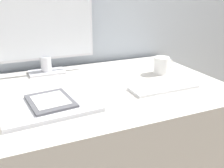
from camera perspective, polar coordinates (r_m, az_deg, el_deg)
desk at (r=1.30m, az=-7.21°, el=-16.94°), size 1.36×0.76×0.75m
monitor at (r=1.32m, az=-15.60°, el=12.11°), size 0.52×0.11×0.44m
keyboard at (r=1.15m, az=11.61°, el=-0.63°), size 0.31×0.11×0.01m
laptop at (r=0.96m, az=-13.99°, el=-5.12°), size 0.36×0.24×0.02m
ereader at (r=0.98m, az=-13.88°, el=-3.76°), size 0.18×0.21×0.01m
coffee_mug at (r=1.34m, az=11.30°, el=4.24°), size 0.11×0.08×0.09m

